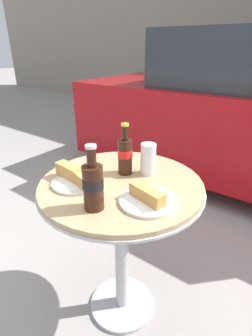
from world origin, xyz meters
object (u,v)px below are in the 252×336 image
(drinking_glass, at_px, (148,160))
(lunch_plate_near, at_px, (75,178))
(lunch_plate_far, at_px, (148,199))
(bistro_table, at_px, (121,213))
(cola_bottle_right, at_px, (93,185))
(cola_bottle_left, at_px, (125,155))

(drinking_glass, height_order, lunch_plate_near, drinking_glass)
(drinking_glass, height_order, lunch_plate_far, drinking_glass)
(bistro_table, xyz_separation_m, cola_bottle_right, (0.04, -0.21, 0.25))
(bistro_table, bearing_deg, lunch_plate_far, -22.13)
(lunch_plate_near, bearing_deg, lunch_plate_far, 9.18)
(cola_bottle_left, height_order, drinking_glass, cola_bottle_left)
(drinking_glass, relative_size, lunch_plate_far, 0.66)
(bistro_table, distance_m, cola_bottle_right, 0.32)
(cola_bottle_right, bearing_deg, cola_bottle_left, 105.22)
(cola_bottle_left, xyz_separation_m, lunch_plate_far, (0.21, -0.15, -0.07))
(cola_bottle_right, relative_size, lunch_plate_near, 1.05)
(cola_bottle_left, distance_m, lunch_plate_near, 0.23)
(lunch_plate_near, bearing_deg, cola_bottle_left, 61.79)
(bistro_table, xyz_separation_m, lunch_plate_far, (0.17, -0.07, 0.17))
(bistro_table, height_order, cola_bottle_left, cola_bottle_left)
(bistro_table, bearing_deg, cola_bottle_right, -78.63)
(lunch_plate_near, bearing_deg, drinking_glass, 53.12)
(cola_bottle_left, distance_m, lunch_plate_far, 0.26)
(lunch_plate_far, bearing_deg, cola_bottle_right, -134.09)
(drinking_glass, bearing_deg, lunch_plate_near, -126.88)
(cola_bottle_right, xyz_separation_m, lunch_plate_far, (0.13, 0.14, -0.07))
(cola_bottle_left, xyz_separation_m, lunch_plate_near, (-0.11, -0.20, -0.06))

